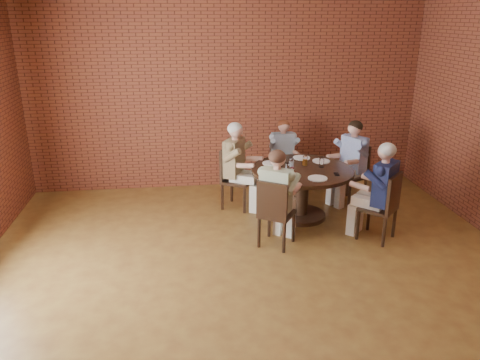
{
  "coord_description": "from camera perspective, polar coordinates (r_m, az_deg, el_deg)",
  "views": [
    {
      "loc": [
        -0.8,
        -4.2,
        2.82
      ],
      "look_at": [
        -0.12,
        1.0,
        0.96
      ],
      "focal_mm": 35.0,
      "sensor_mm": 36.0,
      "label": 1
    }
  ],
  "objects": [
    {
      "name": "floor",
      "position": [
        5.12,
        2.87,
        -13.91
      ],
      "size": [
        7.0,
        7.0,
        0.0
      ],
      "primitive_type": "plane",
      "color": "olive",
      "rests_on": "ground"
    },
    {
      "name": "wall_back",
      "position": [
        7.82,
        -1.52,
        11.32
      ],
      "size": [
        7.0,
        0.0,
        7.0
      ],
      "primitive_type": "plane",
      "rotation": [
        1.57,
        0.0,
        0.0
      ],
      "color": "brown",
      "rests_on": "ground"
    },
    {
      "name": "dining_table",
      "position": [
        6.78,
        7.54,
        -0.38
      ],
      "size": [
        1.46,
        1.46,
        0.75
      ],
      "color": "black",
      "rests_on": "floor"
    },
    {
      "name": "chair_a",
      "position": [
        7.55,
        13.66,
        1.1
      ],
      "size": [
        0.56,
        0.56,
        0.92
      ],
      "rotation": [
        0.0,
        0.0,
        -1.08
      ],
      "color": "black",
      "rests_on": "floor"
    },
    {
      "name": "diner_a",
      "position": [
        7.45,
        13.34,
        2.08
      ],
      "size": [
        0.79,
        0.75,
        1.3
      ],
      "primitive_type": null,
      "rotation": [
        0.0,
        0.0,
        -1.08
      ],
      "color": "#3D4FA0",
      "rests_on": "floor"
    },
    {
      "name": "chair_b",
      "position": [
        7.82,
        5.12,
        2.06
      ],
      "size": [
        0.39,
        0.39,
        0.88
      ],
      "rotation": [
        0.0,
        0.0,
        0.04
      ],
      "color": "black",
      "rests_on": "floor"
    },
    {
      "name": "diner_b",
      "position": [
        7.71,
        5.28,
        2.82
      ],
      "size": [
        0.48,
        0.59,
        1.22
      ],
      "primitive_type": null,
      "rotation": [
        0.0,
        0.0,
        0.04
      ],
      "color": "#95A9BD",
      "rests_on": "floor"
    },
    {
      "name": "chair_c",
      "position": [
        7.11,
        -0.9,
        0.57
      ],
      "size": [
        0.57,
        0.57,
        0.93
      ],
      "rotation": [
        0.0,
        0.0,
        1.06
      ],
      "color": "black",
      "rests_on": "floor"
    },
    {
      "name": "diner_c",
      "position": [
        7.03,
        -0.27,
        1.68
      ],
      "size": [
        0.82,
        0.77,
        1.32
      ],
      "primitive_type": null,
      "rotation": [
        0.0,
        0.0,
        1.06
      ],
      "color": "brown",
      "rests_on": "floor"
    },
    {
      "name": "chair_d",
      "position": [
        5.88,
        4.24,
        -3.82
      ],
      "size": [
        0.55,
        0.55,
        0.91
      ],
      "rotation": [
        0.0,
        0.0,
        2.56
      ],
      "color": "black",
      "rests_on": "floor"
    },
    {
      "name": "diner_d",
      "position": [
        5.89,
        4.56,
        -2.26
      ],
      "size": [
        0.75,
        0.78,
        1.28
      ],
      "primitive_type": null,
      "rotation": [
        0.0,
        0.0,
        2.56
      ],
      "color": "#B8AB90",
      "rests_on": "floor"
    },
    {
      "name": "chair_e",
      "position": [
        6.32,
        17.2,
        -2.87
      ],
      "size": [
        0.59,
        0.59,
        0.93
      ],
      "rotation": [
        0.0,
        0.0,
        3.93
      ],
      "color": "black",
      "rests_on": "floor"
    },
    {
      "name": "diner_e",
      "position": [
        6.29,
        16.64,
        -1.42
      ],
      "size": [
        0.81,
        0.81,
        1.31
      ],
      "primitive_type": null,
      "rotation": [
        0.0,
        0.0,
        3.93
      ],
      "color": "#161C3E",
      "rests_on": "floor"
    },
    {
      "name": "plate_a",
      "position": [
        7.07,
        9.86,
        2.29
      ],
      "size": [
        0.26,
        0.26,
        0.01
      ],
      "primitive_type": "cylinder",
      "color": "white",
      "rests_on": "dining_table"
    },
    {
      "name": "plate_b",
      "position": [
        7.19,
        7.5,
        2.71
      ],
      "size": [
        0.26,
        0.26,
        0.01
      ],
      "primitive_type": "cylinder",
      "color": "white",
      "rests_on": "dining_table"
    },
    {
      "name": "plate_c",
      "position": [
        6.87,
        3.83,
        2.04
      ],
      "size": [
        0.26,
        0.26,
        0.01
      ],
      "primitive_type": "cylinder",
      "color": "white",
      "rests_on": "dining_table"
    },
    {
      "name": "plate_d",
      "position": [
        6.32,
        9.44,
        0.21
      ],
      "size": [
        0.26,
        0.26,
        0.01
      ],
      "primitive_type": "cylinder",
      "color": "white",
      "rests_on": "dining_table"
    },
    {
      "name": "glass_a",
      "position": [
        6.8,
        9.92,
        2.14
      ],
      "size": [
        0.07,
        0.07,
        0.14
      ],
      "primitive_type": "cylinder",
      "color": "white",
      "rests_on": "dining_table"
    },
    {
      "name": "glass_b",
      "position": [
        6.84,
        7.93,
        2.36
      ],
      "size": [
        0.07,
        0.07,
        0.14
      ],
      "primitive_type": "cylinder",
      "color": "white",
      "rests_on": "dining_table"
    },
    {
      "name": "glass_c",
      "position": [
        6.9,
        5.12,
        2.62
      ],
      "size": [
        0.07,
        0.07,
        0.14
      ],
      "primitive_type": "cylinder",
      "color": "white",
      "rests_on": "dining_table"
    },
    {
      "name": "glass_d",
      "position": [
        6.7,
        6.28,
        2.06
      ],
      "size": [
        0.07,
        0.07,
        0.14
      ],
      "primitive_type": "cylinder",
      "color": "white",
      "rests_on": "dining_table"
    },
    {
      "name": "glass_e",
      "position": [
        6.48,
        5.75,
        1.47
      ],
      "size": [
        0.07,
        0.07,
        0.14
      ],
      "primitive_type": "cylinder",
      "color": "white",
      "rests_on": "dining_table"
    },
    {
      "name": "glass_f",
      "position": [
        6.29,
        6.33,
        0.9
      ],
      "size": [
        0.07,
        0.07,
        0.14
      ],
      "primitive_type": "cylinder",
      "color": "white",
      "rests_on": "dining_table"
    },
    {
      "name": "smartphone",
      "position": [
        6.53,
        11.68,
        0.7
      ],
      "size": [
        0.08,
        0.13,
        0.01
      ],
      "primitive_type": "cube",
      "rotation": [
        0.0,
        0.0,
        -0.13
      ],
      "color": "black",
      "rests_on": "dining_table"
    }
  ]
}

